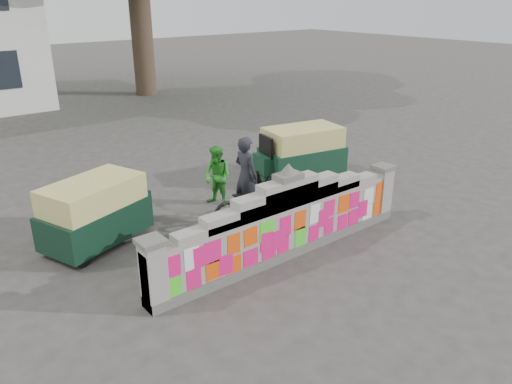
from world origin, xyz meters
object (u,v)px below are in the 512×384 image
rickshaw_left (97,211)px  rickshaw_right (300,152)px  pedestrian (218,177)px  cyclist_rider (246,185)px  cyclist_bike (246,200)px

rickshaw_left → rickshaw_right: bearing=-17.3°
pedestrian → cyclist_rider: bearing=-16.7°
cyclist_bike → rickshaw_left: (-3.15, 1.13, 0.21)m
rickshaw_left → cyclist_rider: bearing=-39.6°
pedestrian → rickshaw_left: (-3.18, -0.09, -0.03)m
rickshaw_right → pedestrian: bearing=14.3°
cyclist_bike → rickshaw_left: size_ratio=0.77×
pedestrian → rickshaw_left: size_ratio=0.58×
cyclist_rider → rickshaw_right: 3.38m
cyclist_rider → rickshaw_right: (3.07, 1.41, -0.13)m
cyclist_bike → pedestrian: bearing=-6.7°
rickshaw_left → rickshaw_right: 6.23m
cyclist_bike → cyclist_rider: bearing=8.8°
cyclist_rider → rickshaw_right: size_ratio=0.65×
rickshaw_left → rickshaw_right: rickshaw_right is taller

